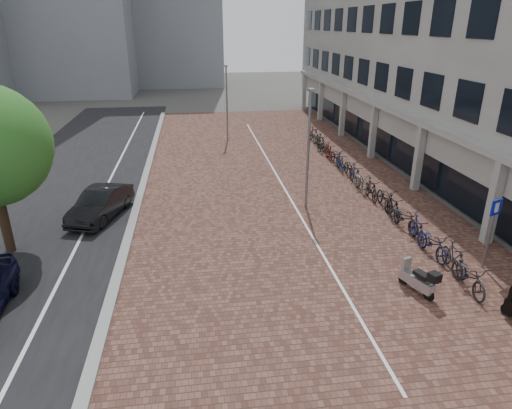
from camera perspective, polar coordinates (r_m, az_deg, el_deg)
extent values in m
plane|color=#474442|center=(13.15, 3.77, -15.21)|extent=(140.00, 140.00, 0.00)
cube|color=brown|center=(23.97, 2.74, 2.77)|extent=(14.50, 42.00, 0.04)
cube|color=black|center=(24.53, -23.42, 1.34)|extent=(8.00, 50.00, 0.03)
cube|color=gray|center=(23.74, -14.36, 2.02)|extent=(0.35, 42.00, 0.14)
cube|color=white|center=(24.05, -18.85, 1.65)|extent=(0.12, 44.00, 0.00)
cube|color=white|center=(24.00, 3.21, 2.84)|extent=(0.10, 30.00, 0.00)
cube|color=#A2A29D|center=(30.34, 23.99, 21.45)|extent=(8.00, 40.00, 13.00)
cube|color=black|center=(29.45, 16.20, 9.02)|extent=(0.15, 38.00, 3.20)
cube|color=#A2A29D|center=(29.04, 16.21, 12.38)|extent=(1.60, 38.00, 0.30)
cube|color=#A2A29D|center=(19.07, 28.13, 0.25)|extent=(0.35, 0.35, 3.40)
cube|color=#A2A29D|center=(23.88, 20.07, 5.60)|extent=(0.35, 0.35, 3.40)
cube|color=#A2A29D|center=(29.13, 14.74, 9.04)|extent=(0.35, 0.35, 3.40)
cube|color=#A2A29D|center=(34.63, 11.02, 11.36)|extent=(0.35, 0.35, 3.40)
cube|color=#A2A29D|center=(40.27, 8.28, 13.01)|extent=(0.35, 0.35, 3.40)
cube|color=#A2A29D|center=(46.00, 6.20, 14.24)|extent=(0.35, 0.35, 3.40)
imported|color=black|center=(20.63, -19.25, 0.10)|extent=(2.51, 4.18, 1.30)
cylinder|color=slate|center=(17.18, 27.66, -3.78)|extent=(0.07, 0.07, 2.38)
cube|color=#0D1CAB|center=(16.74, 28.39, -0.32)|extent=(0.51, 0.25, 0.54)
cylinder|color=slate|center=(20.15, 6.68, 6.80)|extent=(0.12, 0.12, 5.36)
cylinder|color=gray|center=(32.52, -3.75, 12.68)|extent=(0.12, 0.12, 5.25)
cylinder|color=#382619|center=(18.73, -29.57, -1.55)|extent=(0.35, 0.35, 2.71)
sphere|color=#2A6121|center=(18.42, -28.81, 5.33)|extent=(2.71, 2.71, 2.71)
imported|color=black|center=(15.88, 25.59, -8.22)|extent=(0.78, 2.00, 1.04)
imported|color=black|center=(16.80, 24.05, -6.24)|extent=(0.61, 1.78, 1.05)
imported|color=#121733|center=(17.58, 21.65, -4.60)|extent=(0.77, 2.00, 1.04)
imported|color=#141738|center=(18.46, 19.93, -3.03)|extent=(0.78, 1.81, 1.05)
imported|color=black|center=(19.40, 18.47, -1.63)|extent=(1.01, 2.06, 1.04)
imported|color=black|center=(20.34, 17.08, -0.32)|extent=(0.55, 1.76, 1.05)
imported|color=black|center=(21.38, 16.23, 0.85)|extent=(0.79, 2.01, 1.04)
imported|color=black|center=(22.27, 14.51, 1.91)|extent=(0.56, 1.76, 1.05)
imported|color=#5E5C56|center=(23.23, 13.22, 2.87)|extent=(0.78, 2.00, 1.04)
imported|color=#131734|center=(24.29, 12.58, 3.79)|extent=(0.50, 1.75, 1.05)
imported|color=black|center=(25.34, 11.87, 4.60)|extent=(0.84, 2.02, 1.04)
imported|color=#16223C|center=(26.33, 10.72, 5.37)|extent=(0.57, 1.77, 1.05)
imported|color=black|center=(27.41, 10.23, 6.06)|extent=(0.73, 1.99, 1.04)
imported|color=#461212|center=(28.43, 9.31, 6.71)|extent=(0.62, 1.78, 1.05)
imported|color=black|center=(29.49, 8.66, 7.30)|extent=(0.95, 2.05, 1.04)
imported|color=black|center=(30.60, 8.33, 7.87)|extent=(0.58, 1.77, 1.05)
imported|color=#4C4A45|center=(31.68, 7.83, 8.38)|extent=(0.71, 1.98, 1.04)
imported|color=black|center=(32.78, 7.41, 8.88)|extent=(0.75, 1.80, 1.05)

